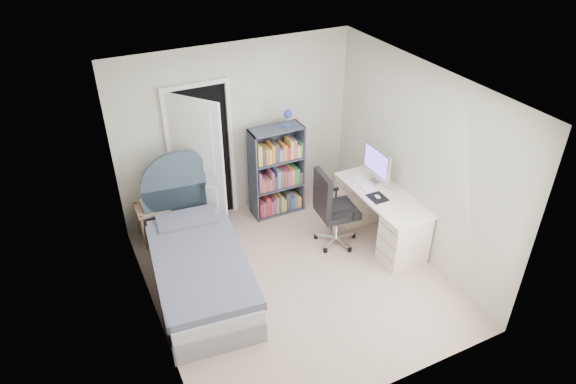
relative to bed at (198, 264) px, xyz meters
name	(u,v)px	position (x,y,z in m)	size (l,w,h in m)	color
room_shell	(296,194)	(1.09, -0.44, 0.95)	(3.50, 3.70, 2.60)	tan
door	(199,162)	(0.44, 1.13, 0.73)	(0.92, 0.67, 2.06)	black
bed	(198,264)	(0.00, 0.00, 0.00)	(1.26, 2.28, 1.34)	gray
nightstand	(152,214)	(-0.27, 1.15, 0.10)	(0.42, 0.42, 0.61)	tan
floor_lamp	(170,204)	(-0.02, 1.09, 0.23)	(0.19, 0.19, 1.31)	silver
bookcase	(277,174)	(1.53, 1.02, 0.32)	(0.76, 0.32, 1.60)	#3D4353
desk	(380,214)	(2.49, -0.20, 0.10)	(0.60, 1.50, 1.23)	#EFDCC8
office_chair	(331,206)	(1.83, -0.01, 0.31)	(0.59, 0.60, 1.12)	silver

